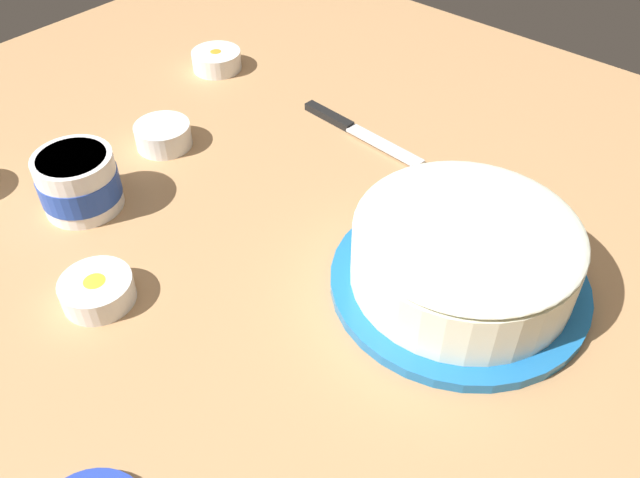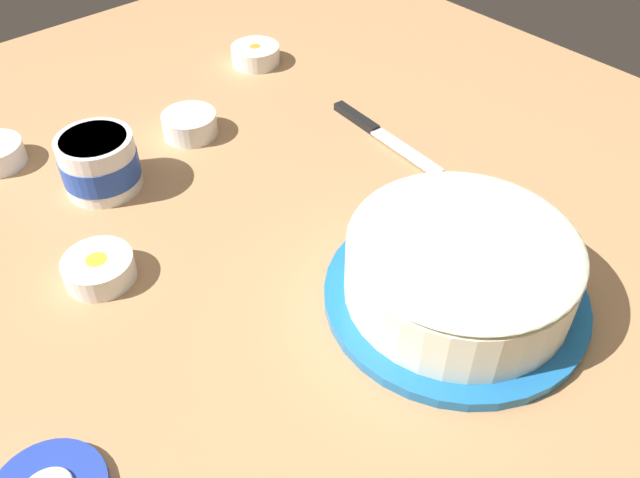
% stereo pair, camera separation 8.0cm
% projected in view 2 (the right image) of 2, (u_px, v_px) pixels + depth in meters
% --- Properties ---
extents(ground_plane, '(1.54, 1.54, 0.00)m').
position_uv_depth(ground_plane, '(254.00, 240.00, 0.86)').
color(ground_plane, tan).
extents(frosted_cake, '(0.31, 0.31, 0.10)m').
position_uv_depth(frosted_cake, '(460.00, 270.00, 0.75)').
color(frosted_cake, '#1E6BB2').
rests_on(frosted_cake, ground_plane).
extents(frosting_tub, '(0.11, 0.11, 0.08)m').
position_uv_depth(frosting_tub, '(99.00, 162.00, 0.91)').
color(frosting_tub, white).
rests_on(frosting_tub, ground_plane).
extents(spreading_knife, '(0.04, 0.24, 0.01)m').
position_uv_depth(spreading_knife, '(376.00, 131.00, 1.04)').
color(spreading_knife, silver).
rests_on(spreading_knife, ground_plane).
extents(sprinkle_bowl_orange, '(0.09, 0.09, 0.03)m').
position_uv_depth(sprinkle_bowl_orange, '(256.00, 54.00, 1.20)').
color(sprinkle_bowl_orange, white).
rests_on(sprinkle_bowl_orange, ground_plane).
extents(sprinkle_bowl_pink, '(0.08, 0.08, 0.04)m').
position_uv_depth(sprinkle_bowl_pink, '(190.00, 124.00, 1.03)').
color(sprinkle_bowl_pink, white).
rests_on(sprinkle_bowl_pink, ground_plane).
extents(sprinkle_bowl_yellow, '(0.09, 0.09, 0.03)m').
position_uv_depth(sprinkle_bowl_yellow, '(99.00, 268.00, 0.80)').
color(sprinkle_bowl_yellow, white).
rests_on(sprinkle_bowl_yellow, ground_plane).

